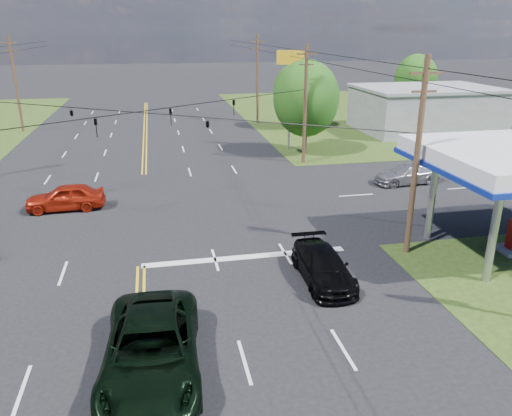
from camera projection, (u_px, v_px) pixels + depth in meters
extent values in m
plane|color=black|center=(143.00, 210.00, 30.83)|extent=(280.00, 280.00, 0.00)
cube|color=#263912|center=(412.00, 112.00, 66.89)|extent=(46.00, 48.00, 0.03)
cube|color=silver|center=(246.00, 257.00, 24.40)|extent=(10.00, 0.50, 0.02)
cube|color=slate|center=(425.00, 110.00, 54.15)|extent=(14.00, 10.00, 4.40)
cylinder|color=#A5A5AA|center=(494.00, 233.00, 21.33)|extent=(0.36, 0.36, 4.65)
cylinder|color=#A5A5AA|center=(432.00, 196.00, 25.94)|extent=(0.36, 0.36, 4.65)
cylinder|color=#472A1E|center=(416.00, 160.00, 23.36)|extent=(0.28, 0.28, 9.50)
cube|color=#472A1E|center=(426.00, 73.00, 22.02)|extent=(1.60, 0.12, 0.12)
cube|color=#472A1E|center=(424.00, 91.00, 22.29)|extent=(1.20, 0.10, 0.10)
cylinder|color=#472A1E|center=(305.00, 105.00, 39.96)|extent=(0.28, 0.28, 9.50)
cube|color=#472A1E|center=(307.00, 54.00, 38.62)|extent=(1.60, 0.12, 0.12)
cube|color=#472A1E|center=(306.00, 65.00, 38.89)|extent=(1.20, 0.10, 0.10)
cylinder|color=#472A1E|center=(16.00, 84.00, 52.52)|extent=(0.28, 0.28, 10.00)
cube|color=#472A1E|center=(9.00, 43.00, 51.09)|extent=(1.60, 0.12, 0.12)
cube|color=#472A1E|center=(11.00, 51.00, 51.36)|extent=(1.20, 0.10, 0.10)
cylinder|color=#472A1E|center=(257.00, 80.00, 57.39)|extent=(0.28, 0.28, 10.00)
cube|color=#472A1E|center=(257.00, 41.00, 55.96)|extent=(1.60, 0.12, 0.12)
cube|color=#472A1E|center=(257.00, 49.00, 56.23)|extent=(1.20, 0.10, 0.10)
imported|color=black|center=(96.00, 128.00, 27.28)|extent=(0.17, 0.21, 1.05)
imported|color=black|center=(171.00, 117.00, 30.71)|extent=(0.17, 0.21, 1.05)
imported|color=black|center=(234.00, 107.00, 34.36)|extent=(0.17, 0.21, 1.05)
imported|color=black|center=(71.00, 112.00, 30.66)|extent=(1.24, 0.26, 0.50)
imported|color=black|center=(207.00, 123.00, 27.14)|extent=(1.24, 0.26, 0.50)
cylinder|color=black|center=(363.00, 59.00, 28.41)|extent=(0.04, 100.00, 0.04)
cylinder|color=black|center=(363.00, 70.00, 28.61)|extent=(0.04, 100.00, 0.04)
cylinder|color=#472A1E|center=(305.00, 136.00, 43.96)|extent=(0.36, 0.36, 3.30)
ellipsoid|color=#1B4312|center=(306.00, 99.00, 42.87)|extent=(5.70, 5.70, 6.60)
cylinder|color=#472A1E|center=(295.00, 115.00, 55.57)|extent=(0.36, 0.36, 2.86)
ellipsoid|color=#1B4312|center=(296.00, 90.00, 54.62)|extent=(4.94, 4.94, 5.72)
cylinder|color=#472A1E|center=(413.00, 103.00, 64.34)|extent=(0.36, 0.36, 3.08)
ellipsoid|color=#1B4312|center=(416.00, 79.00, 63.32)|extent=(5.32, 5.32, 6.16)
imported|color=black|center=(152.00, 349.00, 15.89)|extent=(3.43, 6.77, 1.83)
imported|color=black|center=(323.00, 266.00, 21.95)|extent=(2.02, 4.87, 1.41)
imported|color=#9C1C0B|center=(65.00, 197.00, 30.62)|extent=(4.72, 2.01, 1.59)
imported|color=#9B9A9F|center=(407.00, 174.00, 35.84)|extent=(4.94, 2.29, 1.40)
cylinder|color=#A5A5AA|center=(289.00, 101.00, 44.86)|extent=(0.20, 0.20, 8.77)
cube|color=yellow|center=(290.00, 58.00, 43.58)|extent=(2.33, 1.14, 1.21)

